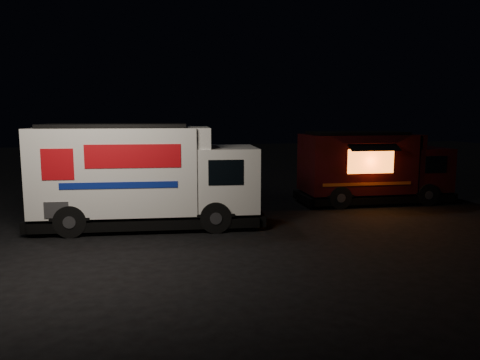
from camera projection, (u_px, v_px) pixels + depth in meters
name	position (u px, v px, depth m)	size (l,w,h in m)	color
ground	(179.00, 230.00, 14.41)	(80.00, 80.00, 0.00)	black
white_truck	(148.00, 176.00, 14.65)	(7.15, 2.44, 3.24)	white
red_truck	(375.00, 167.00, 18.68)	(6.12, 2.25, 2.85)	#370A0F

